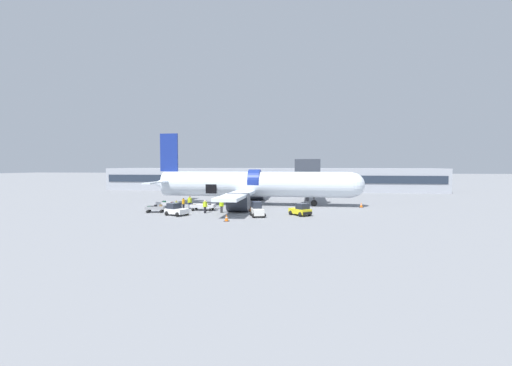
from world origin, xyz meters
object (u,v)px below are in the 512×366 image
(airplane, at_px, (252,185))
(baggage_cart_empty, at_px, (156,209))
(baggage_cart_queued, at_px, (168,205))
(ground_crew_loader_a, at_px, (238,203))
(baggage_tug_mid, at_px, (176,210))
(ground_crew_marshal, at_px, (176,206))
(ground_crew_helper, at_px, (205,206))
(baggage_tug_rear, at_px, (301,210))
(baggage_cart_loading, at_px, (203,207))
(ground_crew_supervisor, at_px, (183,203))
(ground_crew_loader_b, at_px, (221,206))
(ground_crew_driver, at_px, (190,202))
(baggage_tug_lead, at_px, (257,211))

(airplane, height_order, baggage_cart_empty, airplane)
(baggage_cart_queued, xyz_separation_m, ground_crew_loader_a, (9.97, 1.31, 0.32))
(baggage_cart_empty, bearing_deg, baggage_tug_mid, -31.25)
(baggage_cart_empty, distance_m, ground_crew_marshal, 2.70)
(baggage_cart_queued, height_order, ground_crew_loader_a, ground_crew_loader_a)
(baggage_cart_empty, height_order, ground_crew_helper, ground_crew_helper)
(baggage_tug_rear, distance_m, baggage_cart_loading, 13.68)
(baggage_cart_empty, height_order, ground_crew_supervisor, ground_crew_supervisor)
(baggage_cart_loading, height_order, ground_crew_marshal, ground_crew_marshal)
(baggage_tug_mid, height_order, baggage_cart_loading, baggage_tug_mid)
(baggage_cart_queued, bearing_deg, ground_crew_loader_a, 7.48)
(ground_crew_loader_b, bearing_deg, baggage_cart_empty, -174.39)
(ground_crew_loader_a, relative_size, ground_crew_supervisor, 0.95)
(baggage_cart_empty, height_order, ground_crew_marshal, ground_crew_marshal)
(baggage_cart_empty, xyz_separation_m, ground_crew_driver, (3.18, 4.26, 0.53))
(ground_crew_loader_a, bearing_deg, ground_crew_supervisor, -164.19)
(airplane, bearing_deg, ground_crew_supervisor, -142.08)
(ground_crew_loader_a, bearing_deg, ground_crew_marshal, -147.61)
(ground_crew_loader_a, bearing_deg, ground_crew_driver, -170.76)
(ground_crew_supervisor, bearing_deg, baggage_cart_queued, 163.61)
(baggage_cart_loading, bearing_deg, baggage_tug_rear, -12.47)
(baggage_tug_rear, bearing_deg, ground_crew_loader_b, 174.61)
(ground_crew_supervisor, bearing_deg, baggage_tug_rear, -11.72)
(baggage_tug_lead, distance_m, baggage_tug_rear, 5.43)
(baggage_cart_loading, distance_m, ground_crew_loader_a, 5.00)
(ground_crew_loader_b, relative_size, ground_crew_supervisor, 1.06)
(baggage_cart_empty, xyz_separation_m, ground_crew_loader_b, (8.70, 0.85, 0.48))
(baggage_tug_mid, height_order, ground_crew_helper, ground_crew_helper)
(baggage_tug_rear, xyz_separation_m, ground_crew_loader_b, (-10.29, 0.97, 0.27))
(baggage_tug_mid, relative_size, baggage_tug_rear, 1.05)
(baggage_tug_lead, distance_m, ground_crew_supervisor, 12.35)
(baggage_tug_lead, relative_size, ground_crew_loader_b, 1.56)
(baggage_tug_mid, height_order, baggage_cart_empty, baggage_tug_mid)
(airplane, height_order, ground_crew_driver, airplane)
(baggage_tug_lead, xyz_separation_m, baggage_tug_rear, (5.16, 1.71, -0.07))
(ground_crew_loader_a, bearing_deg, ground_crew_loader_b, -105.39)
(baggage_cart_loading, xyz_separation_m, ground_crew_loader_b, (3.06, -1.98, 0.48))
(airplane, distance_m, ground_crew_loader_a, 5.36)
(baggage_tug_mid, bearing_deg, ground_crew_marshal, 111.21)
(ground_crew_loader_a, relative_size, ground_crew_driver, 0.85)
(baggage_tug_rear, xyz_separation_m, baggage_cart_queued, (-19.02, 4.17, -0.15))
(ground_crew_supervisor, distance_m, ground_crew_helper, 5.17)
(baggage_tug_rear, relative_size, baggage_cart_loading, 0.70)
(baggage_tug_rear, distance_m, ground_crew_loader_a, 10.58)
(baggage_cart_queued, distance_m, ground_crew_loader_a, 10.06)
(baggage_tug_mid, relative_size, ground_crew_loader_a, 2.01)
(ground_crew_loader_b, xyz_separation_m, ground_crew_helper, (-2.00, -0.71, -0.02))
(baggage_tug_lead, relative_size, baggage_cart_queued, 0.67)
(airplane, xyz_separation_m, baggage_tug_rear, (7.76, -10.13, -2.51))
(ground_crew_driver, height_order, ground_crew_supervisor, ground_crew_driver)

